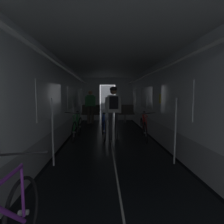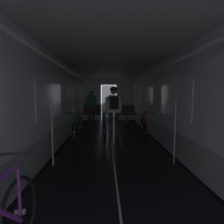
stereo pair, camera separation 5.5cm
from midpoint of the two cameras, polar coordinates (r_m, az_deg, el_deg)
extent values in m
cube|color=black|center=(5.24, -15.51, -11.00)|extent=(0.08, 11.50, 0.01)
cube|color=black|center=(5.35, 15.91, -10.68)|extent=(0.08, 11.50, 0.01)
cube|color=beige|center=(5.11, 0.37, -11.26)|extent=(0.03, 11.27, 0.00)
cube|color=#9EA0A5|center=(5.19, -16.67, -7.82)|extent=(0.12, 11.50, 0.60)
cube|color=silver|center=(5.06, -17.04, 5.82)|extent=(0.12, 11.50, 1.85)
cube|color=white|center=(4.49, -18.07, 3.66)|extent=(0.02, 1.90, 0.80)
cube|color=white|center=(7.30, -11.82, 4.32)|extent=(0.02, 1.90, 0.80)
cube|color=white|center=(10.14, -9.05, 4.60)|extent=(0.02, 1.90, 0.80)
cube|color=yellow|center=(4.99, -16.44, 3.84)|extent=(0.01, 0.20, 0.28)
cylinder|color=white|center=(5.03, -13.38, 12.48)|extent=(0.07, 11.04, 0.07)
cylinder|color=#B7BABF|center=(3.96, -17.67, -5.97)|extent=(0.04, 0.04, 1.40)
cylinder|color=#B7BABF|center=(6.48, -11.46, -1.55)|extent=(0.04, 0.04, 1.40)
cube|color=#9EA0A5|center=(5.31, 17.03, -7.54)|extent=(0.12, 11.50, 0.60)
cube|color=silver|center=(5.18, 17.40, 5.79)|extent=(0.12, 11.50, 1.85)
cube|color=white|center=(4.62, 18.93, 3.67)|extent=(0.02, 1.90, 0.80)
cube|color=white|center=(7.38, 10.95, 4.34)|extent=(0.02, 1.90, 0.80)
cube|color=white|center=(10.20, 7.34, 4.62)|extent=(0.02, 1.90, 0.80)
cube|color=yellow|center=(5.63, 15.07, 4.01)|extent=(0.01, 0.20, 0.28)
cylinder|color=white|center=(5.12, 13.90, 12.34)|extent=(0.07, 11.04, 0.07)
cylinder|color=#B7BABF|center=(4.09, 19.24, -5.68)|extent=(0.04, 0.04, 1.40)
cylinder|color=#B7BABF|center=(6.55, 11.02, -1.46)|extent=(0.04, 0.04, 1.40)
cube|color=silver|center=(10.73, -5.99, 4.00)|extent=(1.00, 0.12, 2.45)
cube|color=silver|center=(10.77, 4.17, 4.02)|extent=(1.00, 0.12, 2.45)
cube|color=silver|center=(10.73, -0.91, 9.50)|extent=(0.90, 0.12, 0.40)
cube|color=#4C4F54|center=(11.41, -0.96, 3.10)|extent=(0.81, 0.04, 2.05)
cube|color=silver|center=(5.01, 0.39, 17.41)|extent=(3.14, 11.62, 0.12)
cylinder|color=gray|center=(9.75, -6.07, -2.05)|extent=(0.12, 0.12, 0.44)
cube|color=#47423D|center=(9.72, -6.09, -0.47)|extent=(0.96, 0.44, 0.10)
cube|color=#47423D|center=(9.88, -6.02, 1.08)|extent=(0.96, 0.08, 0.40)
torus|color=gray|center=(9.94, -8.50, 2.23)|extent=(0.14, 0.14, 0.02)
cylinder|color=gray|center=(9.78, 4.51, -2.01)|extent=(0.12, 0.12, 0.44)
cube|color=#47423D|center=(9.75, 4.52, -0.44)|extent=(0.96, 0.44, 0.10)
cube|color=#47423D|center=(9.92, 4.41, 1.11)|extent=(0.96, 0.08, 0.40)
torus|color=gray|center=(9.90, 1.92, 2.27)|extent=(0.14, 0.14, 0.02)
torus|color=black|center=(6.62, 9.69, -4.57)|extent=(0.17, 0.68, 0.67)
cylinder|color=#B2B2B7|center=(6.62, 9.69, -4.57)|extent=(0.10, 0.06, 0.06)
torus|color=black|center=(5.63, 10.71, -6.33)|extent=(0.17, 0.68, 0.67)
cylinder|color=#B2B2B7|center=(5.63, 10.71, -6.33)|extent=(0.10, 0.06, 0.06)
cylinder|color=red|center=(5.90, 10.60, -3.64)|extent=(0.05, 0.55, 0.56)
cylinder|color=red|center=(6.30, 10.18, -3.06)|extent=(0.12, 0.34, 0.55)
cylinder|color=red|center=(6.02, 10.72, -0.93)|extent=(0.12, 0.82, 0.04)
cylinder|color=red|center=(6.52, 9.99, -2.58)|extent=(0.06, 0.17, 0.49)
cylinder|color=red|center=(6.41, 9.86, -5.11)|extent=(0.08, 0.45, 0.07)
cylinder|color=red|center=(5.62, 10.96, -3.86)|extent=(0.08, 0.09, 0.49)
cylinder|color=black|center=(6.19, 10.05, -5.69)|extent=(0.05, 0.17, 0.17)
ellipsoid|color=black|center=(6.44, 10.34, 0.01)|extent=(0.12, 0.25, 0.07)
cylinder|color=black|center=(5.56, 11.39, -0.42)|extent=(0.44, 0.07, 0.07)
torus|color=black|center=(6.71, -9.60, -4.44)|extent=(0.12, 0.67, 0.67)
cylinder|color=#B2B2B7|center=(6.71, -9.60, -4.44)|extent=(0.10, 0.05, 0.06)
torus|color=black|center=(5.73, -11.37, -6.14)|extent=(0.12, 0.67, 0.67)
cylinder|color=#B2B2B7|center=(5.73, -11.37, -6.14)|extent=(0.10, 0.05, 0.06)
cylinder|color=#1E8438|center=(6.00, -10.98, -3.49)|extent=(0.11, 0.54, 0.56)
cylinder|color=#1E8438|center=(6.39, -10.26, -2.94)|extent=(0.07, 0.34, 0.55)
cylinder|color=#1E8438|center=(6.12, -10.95, -0.83)|extent=(0.07, 0.82, 0.04)
cylinder|color=#1E8438|center=(6.61, -9.92, -2.47)|extent=(0.07, 0.16, 0.49)
cylinder|color=#1E8438|center=(6.50, -9.92, -4.96)|extent=(0.04, 0.45, 0.07)
cylinder|color=#1E8438|center=(5.72, -11.56, -3.70)|extent=(0.07, 0.09, 0.49)
cylinder|color=black|center=(6.28, -10.27, -5.53)|extent=(0.03, 0.17, 0.17)
ellipsoid|color=black|center=(6.53, -10.27, 0.09)|extent=(0.10, 0.24, 0.07)
cylinder|color=black|center=(5.66, -11.96, -0.32)|extent=(0.44, 0.04, 0.06)
torus|color=black|center=(2.19, -25.87, -26.12)|extent=(0.10, 0.67, 0.67)
cylinder|color=#B2B2B7|center=(2.19, -25.87, -26.12)|extent=(0.09, 0.05, 0.06)
cylinder|color=purple|center=(1.83, -30.43, -24.94)|extent=(0.09, 0.54, 0.56)
cylinder|color=purple|center=(2.04, -26.13, -20.77)|extent=(0.06, 0.09, 0.49)
cylinder|color=black|center=(1.93, -25.69, -11.44)|extent=(0.44, 0.04, 0.05)
cylinder|color=#2D2D33|center=(6.01, -0.15, -4.38)|extent=(0.13, 0.13, 0.90)
cylinder|color=#2D2D33|center=(6.02, 1.76, -4.36)|extent=(0.13, 0.13, 0.90)
cube|color=silver|center=(5.93, 0.81, 2.60)|extent=(0.36, 0.22, 0.56)
cylinder|color=silver|center=(5.95, -1.32, 2.12)|extent=(0.09, 0.20, 0.53)
cylinder|color=silver|center=(5.97, 2.91, 2.13)|extent=(0.09, 0.20, 0.53)
sphere|color=#9E7051|center=(5.93, 0.82, 6.46)|extent=(0.21, 0.21, 0.21)
ellipsoid|color=black|center=(5.93, 0.82, 7.14)|extent=(0.24, 0.28, 0.16)
cube|color=black|center=(5.76, 0.90, 2.92)|extent=(0.28, 0.16, 0.40)
torus|color=black|center=(5.77, -1.93, -5.94)|extent=(0.09, 0.67, 0.67)
cylinder|color=#B2B2B7|center=(5.77, -1.93, -5.94)|extent=(0.09, 0.06, 0.05)
torus|color=black|center=(6.77, -2.58, -4.27)|extent=(0.09, 0.67, 0.67)
cylinder|color=#B2B2B7|center=(6.77, -2.58, -4.27)|extent=(0.09, 0.06, 0.05)
cylinder|color=#2342B7|center=(6.43, -2.43, -2.80)|extent=(0.09, 0.54, 0.56)
cylinder|color=#2342B7|center=(6.02, -2.17, -3.34)|extent=(0.06, 0.34, 0.55)
cylinder|color=#2342B7|center=(6.24, -2.37, -0.59)|extent=(0.09, 0.82, 0.03)
cylinder|color=#2342B7|center=(5.80, -2.02, -3.46)|extent=(0.04, 0.16, 0.49)
cylinder|color=#2342B7|center=(5.99, -2.09, -5.74)|extent=(0.06, 0.45, 0.07)
cylinder|color=#2342B7|center=(6.71, -2.59, -2.27)|extent=(0.03, 0.09, 0.49)
cylinder|color=black|center=(6.22, -2.23, -5.55)|extent=(0.03, 0.17, 0.17)
ellipsoid|color=black|center=(5.81, -2.10, -0.43)|extent=(0.11, 0.25, 0.06)
cylinder|color=black|center=(6.69, -2.65, 0.66)|extent=(0.44, 0.06, 0.03)
cylinder|color=brown|center=(9.42, -5.61, -0.90)|extent=(0.13, 0.13, 0.90)
cylinder|color=brown|center=(9.43, -6.82, -0.90)|extent=(0.13, 0.13, 0.90)
cube|color=#337F47|center=(9.37, -6.26, 3.54)|extent=(0.36, 0.22, 0.56)
cylinder|color=#337F47|center=(9.34, -4.92, 3.24)|extent=(0.09, 0.20, 0.53)
cylinder|color=#337F47|center=(9.37, -7.61, 3.22)|extent=(0.09, 0.20, 0.53)
sphere|color=#9E7051|center=(9.37, -6.29, 5.99)|extent=(0.21, 0.21, 0.21)
camera|label=1|loc=(0.03, -89.69, 0.03)|focal=29.49mm
camera|label=2|loc=(0.03, 90.31, -0.03)|focal=29.49mm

